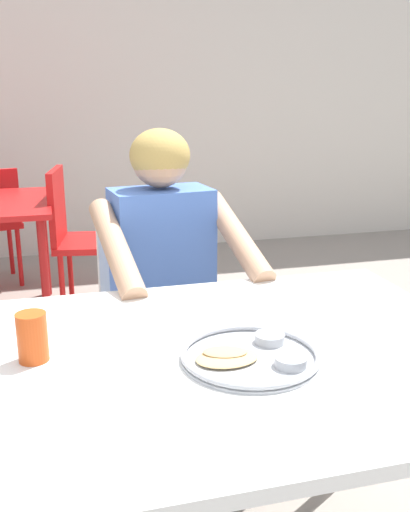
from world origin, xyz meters
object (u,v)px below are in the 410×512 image
Objects in this scene: table_foreground at (235,376)px; diner_foreground at (171,272)px; thali_tray at (251,355)px; drinking_cup at (32,336)px; chair_red_right at (79,232)px; chair_foreground at (155,309)px.

table_foreground is 1.00× the size of diner_foreground.
drinking_cup reaches higher than thali_tray.
drinking_cup is (-0.44, 0.06, 0.13)m from table_foreground.
drinking_cup is 2.18m from chair_red_right.
chair_red_right reaches higher than thali_tray.
drinking_cup reaches higher than table_foreground.
table_foreground is at bearing -83.76° from chair_red_right.
drinking_cup is 0.09× the size of diner_foreground.
diner_foreground is at bearing 90.48° from table_foreground.
thali_tray is at bearing -83.55° from chair_red_right.
diner_foreground reaches higher than table_foreground.
diner_foreground reaches higher than drinking_cup.
thali_tray is 0.26× the size of diner_foreground.
chair_foreground is at bearing 64.24° from drinking_cup.
chair_foreground is at bearing -80.55° from chair_red_right.
chair_red_right is at bearing 96.45° from thali_tray.
thali_tray is 0.36× the size of chair_foreground.
chair_foreground is (-0.04, 0.98, -0.26)m from thali_tray.
chair_red_right reaches higher than drinking_cup.
chair_red_right is (0.20, 2.15, -0.29)m from drinking_cup.
thali_tray is 1.02m from chair_foreground.
drinking_cup is 0.13× the size of chair_foreground.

